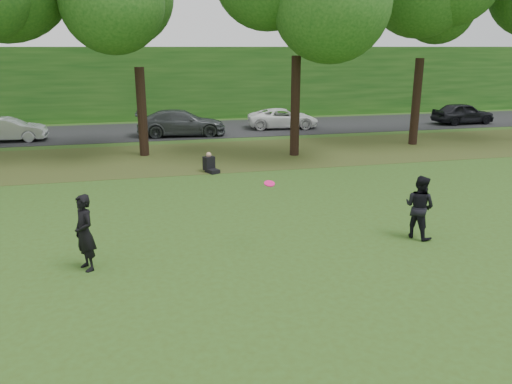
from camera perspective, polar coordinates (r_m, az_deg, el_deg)
ground at (r=11.77m, az=3.88°, el=-8.99°), size 120.00×120.00×0.00m
leaf_litter at (r=23.90m, az=-5.34°, el=4.12°), size 60.00×7.00×0.01m
street at (r=31.71m, az=-7.42°, el=7.08°), size 70.00×7.00×0.02m
far_hedge at (r=37.37m, az=-8.58°, el=12.26°), size 70.00×3.00×5.00m
player_left at (r=12.15m, az=-19.00°, el=-4.43°), size 0.70×0.79×1.81m
player_right at (r=14.13m, az=18.17°, el=-1.63°), size 0.98×1.06×1.74m
parked_cars at (r=29.98m, az=-8.88°, el=7.85°), size 40.52×3.76×1.48m
frisbee at (r=12.41m, az=1.55°, el=0.98°), size 0.35×0.34×0.13m
seated_person at (r=20.78m, az=-5.29°, el=3.13°), size 0.66×0.83×0.83m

